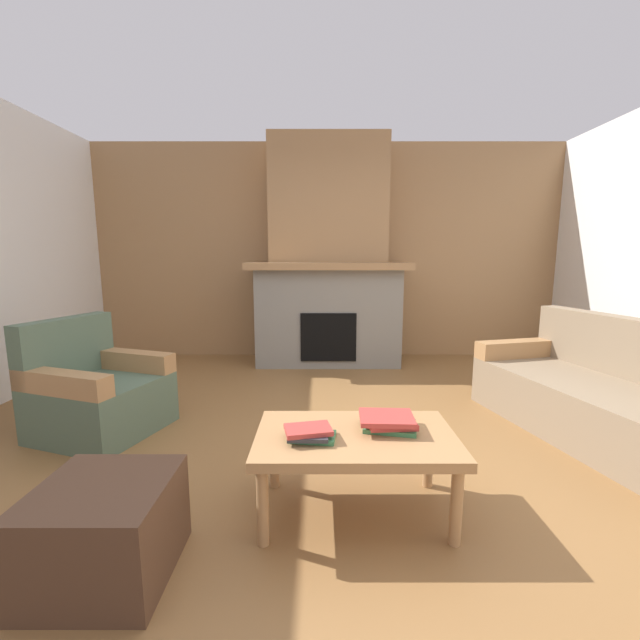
% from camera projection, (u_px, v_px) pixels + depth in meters
% --- Properties ---
extents(ground, '(9.00, 9.00, 0.00)m').
position_uv_depth(ground, '(334.00, 468.00, 2.55)').
color(ground, brown).
extents(wall_back_wood_panel, '(6.00, 0.12, 2.70)m').
position_uv_depth(wall_back_wood_panel, '(326.00, 252.00, 5.30)').
color(wall_back_wood_panel, '#997047').
rests_on(wall_back_wood_panel, ground).
extents(fireplace, '(1.90, 0.82, 2.70)m').
position_uv_depth(fireplace, '(326.00, 268.00, 4.95)').
color(fireplace, gray).
rests_on(fireplace, ground).
extents(couch, '(1.25, 1.95, 0.85)m').
position_uv_depth(couch, '(603.00, 398.00, 2.98)').
color(couch, '#847056').
rests_on(couch, ground).
extents(armchair, '(0.96, 0.96, 0.85)m').
position_uv_depth(armchair, '(95.00, 394.00, 3.04)').
color(armchair, '#4C604C').
rests_on(armchair, ground).
extents(coffee_table, '(1.00, 0.60, 0.43)m').
position_uv_depth(coffee_table, '(354.00, 444.00, 2.06)').
color(coffee_table, '#A87A4C').
rests_on(coffee_table, ground).
extents(ottoman, '(0.52, 0.52, 0.40)m').
position_uv_depth(ottoman, '(104.00, 531.00, 1.67)').
color(ottoman, '#4C3323').
rests_on(ottoman, ground).
extents(book_stack_near_edge, '(0.26, 0.19, 0.06)m').
position_uv_depth(book_stack_near_edge, '(308.00, 433.00, 1.98)').
color(book_stack_near_edge, '#3D7F4C').
rests_on(book_stack_near_edge, coffee_table).
extents(book_stack_center, '(0.31, 0.25, 0.08)m').
position_uv_depth(book_stack_center, '(388.00, 422.00, 2.09)').
color(book_stack_center, '#3D7F4C').
rests_on(book_stack_center, coffee_table).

